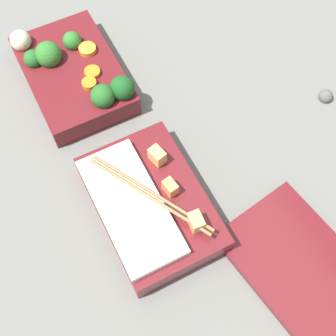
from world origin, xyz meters
name	(u,v)px	position (x,y,z in m)	size (l,w,h in m)	color
ground_plane	(116,133)	(0.00, 0.00, 0.00)	(3.00, 3.00, 0.00)	slate
bento_tray_vegetable	(73,73)	(-0.12, -0.02, 0.02)	(0.21, 0.14, 0.07)	maroon
bento_tray_rice	(149,204)	(0.14, -0.01, 0.02)	(0.21, 0.14, 0.06)	maroon
bento_lid	(301,267)	(0.31, 0.13, 0.01)	(0.21, 0.14, 0.01)	maroon
pebble_0	(326,96)	(0.09, 0.33, 0.01)	(0.02, 0.02, 0.02)	#595651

